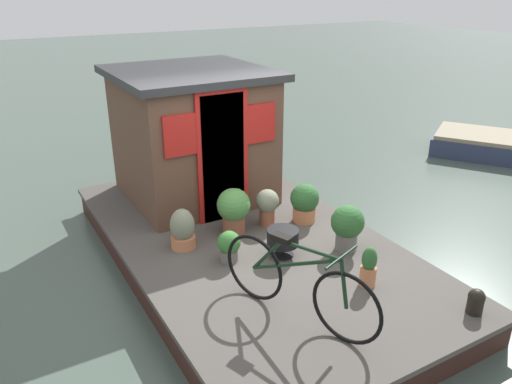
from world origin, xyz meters
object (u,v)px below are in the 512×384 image
(potted_plant_thyme, at_px, (229,245))
(charcoal_grill, at_px, (283,238))
(mooring_bollard, at_px, (476,301))
(potted_plant_geranium, at_px, (347,226))
(houseboat_cabin, at_px, (193,134))
(potted_plant_lavender, at_px, (369,267))
(potted_plant_sage, at_px, (267,205))
(potted_plant_mint, at_px, (304,202))
(dinghy_boat, at_px, (503,147))
(potted_plant_rosemary, at_px, (183,230))
(potted_plant_succulent, at_px, (234,209))
(bicycle, at_px, (297,283))

(potted_plant_thyme, distance_m, charcoal_grill, 0.63)
(mooring_bollard, bearing_deg, potted_plant_geranium, 9.89)
(houseboat_cabin, height_order, potted_plant_lavender, houseboat_cabin)
(potted_plant_sage, distance_m, potted_plant_mint, 0.51)
(potted_plant_thyme, relative_size, dinghy_boat, 0.13)
(houseboat_cabin, height_order, potted_plant_thyme, houseboat_cabin)
(potted_plant_lavender, height_order, potted_plant_mint, potted_plant_mint)
(potted_plant_rosemary, bearing_deg, potted_plant_mint, -94.63)
(potted_plant_rosemary, bearing_deg, potted_plant_geranium, -121.64)
(potted_plant_mint, bearing_deg, potted_plant_geranium, 179.20)
(potted_plant_thyme, bearing_deg, dinghy_boat, -78.23)
(potted_plant_rosemary, relative_size, dinghy_boat, 0.17)
(houseboat_cabin, distance_m, dinghy_boat, 6.69)
(potted_plant_geranium, xyz_separation_m, potted_plant_mint, (0.89, -0.01, -0.04))
(charcoal_grill, xyz_separation_m, dinghy_boat, (1.68, -6.44, -0.39))
(dinghy_boat, bearing_deg, potted_plant_sage, 98.27)
(potted_plant_geranium, bearing_deg, potted_plant_lavender, 157.62)
(potted_plant_lavender, distance_m, potted_plant_rosemary, 2.22)
(potted_plant_rosemary, bearing_deg, potted_plant_lavender, -141.74)
(potted_plant_lavender, distance_m, potted_plant_succulent, 1.90)
(potted_plant_thyme, bearing_deg, potted_plant_lavender, -138.62)
(potted_plant_thyme, height_order, mooring_bollard, potted_plant_thyme)
(potted_plant_lavender, xyz_separation_m, potted_plant_succulent, (1.77, 0.66, 0.12))
(houseboat_cabin, relative_size, potted_plant_rosemary, 4.18)
(bicycle, bearing_deg, potted_plant_succulent, -9.37)
(bicycle, height_order, mooring_bollard, bicycle)
(dinghy_boat, bearing_deg, charcoal_grill, 104.58)
(potted_plant_geranium, bearing_deg, potted_plant_thyme, 70.74)
(potted_plant_succulent, bearing_deg, potted_plant_geranium, -137.86)
(potted_plant_rosemary, xyz_separation_m, charcoal_grill, (-0.77, -0.93, -0.01))
(houseboat_cabin, bearing_deg, mooring_bollard, -164.12)
(potted_plant_mint, distance_m, mooring_bollard, 2.51)
(potted_plant_sage, height_order, potted_plant_lavender, potted_plant_sage)
(bicycle, xyz_separation_m, potted_plant_geranium, (0.80, -1.26, -0.07))
(potted_plant_rosemary, distance_m, charcoal_grill, 1.21)
(houseboat_cabin, bearing_deg, potted_plant_lavender, -169.60)
(potted_plant_mint, relative_size, charcoal_grill, 1.41)
(potted_plant_succulent, relative_size, mooring_bollard, 2.29)
(potted_plant_rosemary, relative_size, mooring_bollard, 1.92)
(potted_plant_sage, height_order, charcoal_grill, potted_plant_sage)
(potted_plant_succulent, bearing_deg, potted_plant_rosemary, 92.57)
(houseboat_cabin, xyz_separation_m, potted_plant_lavender, (-3.17, -0.58, -0.72))
(bicycle, bearing_deg, potted_plant_mint, -37.06)
(potted_plant_geranium, bearing_deg, potted_plant_succulent, 42.14)
(potted_plant_lavender, relative_size, potted_plant_geranium, 0.80)
(potted_plant_sage, bearing_deg, houseboat_cabin, 15.62)
(potted_plant_sage, xyz_separation_m, charcoal_grill, (-0.78, 0.26, -0.06))
(charcoal_grill, bearing_deg, potted_plant_succulent, 15.33)
(charcoal_grill, relative_size, mooring_bollard, 1.42)
(mooring_bollard, bearing_deg, charcoal_grill, 28.67)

